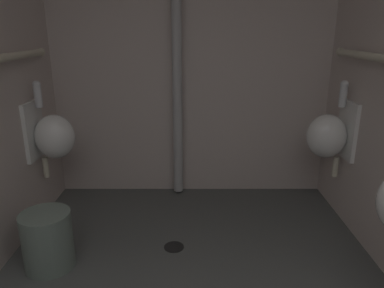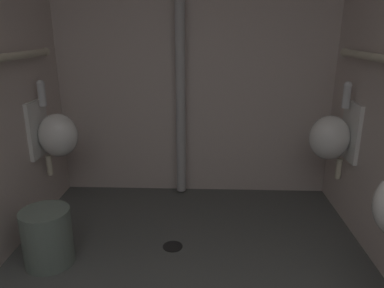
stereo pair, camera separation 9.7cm
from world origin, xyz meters
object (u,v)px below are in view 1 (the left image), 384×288
object	(u,v)px
waste_bin	(46,241)
standpipe_back_wall	(175,40)
urinal_right_far	(327,134)
floor_drain	(172,247)
urinal_left_mid	(50,135)

from	to	relation	value
waste_bin	standpipe_back_wall	bearing A→B (deg)	54.49
standpipe_back_wall	waste_bin	distance (m)	1.80
waste_bin	urinal_right_far	bearing A→B (deg)	18.82
urinal_right_far	waste_bin	size ratio (longest dim) A/B	2.02
urinal_right_far	floor_drain	bearing A→B (deg)	-158.51
standpipe_back_wall	waste_bin	world-z (taller)	standpipe_back_wall
urinal_left_mid	waste_bin	distance (m)	0.84
standpipe_back_wall	floor_drain	distance (m)	1.64
floor_drain	urinal_left_mid	bearing A→B (deg)	154.56
urinal_right_far	waste_bin	bearing A→B (deg)	-161.18
standpipe_back_wall	floor_drain	xyz separation A→B (m)	(-0.00, -0.90, -1.37)
floor_drain	waste_bin	world-z (taller)	waste_bin
urinal_right_far	waste_bin	distance (m)	2.14
urinal_left_mid	urinal_right_far	size ratio (longest dim) A/B	1.00
urinal_right_far	floor_drain	world-z (taller)	urinal_right_far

